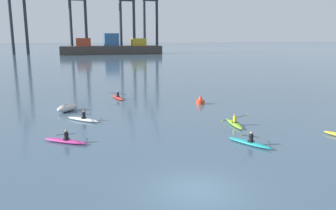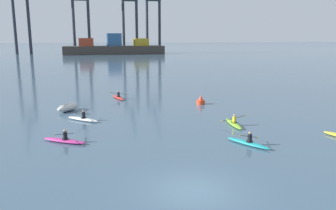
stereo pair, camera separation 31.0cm
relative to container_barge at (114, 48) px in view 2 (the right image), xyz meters
name	(u,v)px [view 2 (the right image)]	position (x,y,z in m)	size (l,w,h in m)	color
ground_plane	(193,190)	(-5.17, -128.18, -2.61)	(800.00, 800.00, 0.00)	#425B70
container_barge	(114,48)	(0.00, 0.00, 0.00)	(40.82, 10.04, 8.50)	#38332D
gantry_crane_west	(20,7)	(-36.47, 7.24, 16.24)	(6.75, 15.81, 39.44)	#232833
gantry_crane_west_mid	(80,10)	(-12.97, 7.65, 15.46)	(7.42, 21.25, 35.59)	#232833
gantry_crane_east_mid	(130,12)	(7.77, 7.77, 15.18)	(7.02, 16.66, 35.87)	#232833
gantry_crane_east	(153,11)	(18.73, 10.74, 15.87)	(6.98, 20.82, 36.20)	#232833
capsized_dinghy	(68,108)	(-12.04, -108.86, -2.26)	(2.51, 2.70, 0.76)	beige
channel_buoy	(201,101)	(1.78, -108.42, -2.25)	(0.90, 0.90, 1.00)	red
kayak_teal	(248,143)	(0.48, -122.50, -2.44)	(2.19, 3.26, 0.97)	teal
kayak_lime	(234,123)	(1.63, -117.50, -2.44)	(2.25, 3.43, 0.95)	#7ABC2D
kayak_red	(118,97)	(-6.68, -103.12, -2.44)	(2.20, 3.44, 0.95)	red
kayak_magenta	(64,140)	(-11.66, -119.17, -2.44)	(3.18, 2.36, 0.95)	#C13384
kayak_white	(83,119)	(-10.53, -113.13, -2.44)	(2.92, 2.73, 0.95)	silver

